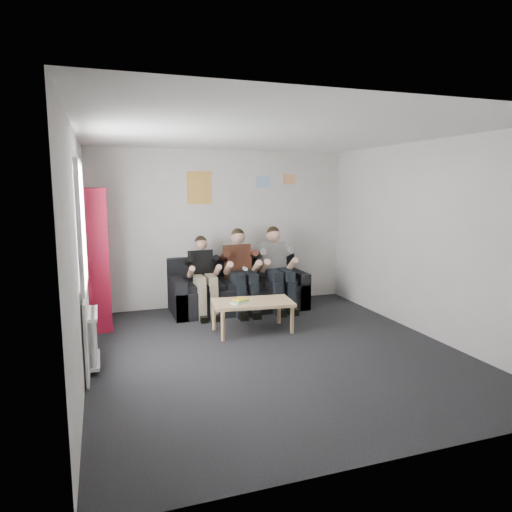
% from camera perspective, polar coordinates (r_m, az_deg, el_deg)
% --- Properties ---
extents(room_shell, '(5.00, 5.00, 5.00)m').
position_cam_1_polar(room_shell, '(5.63, 2.27, 1.29)').
color(room_shell, black).
rests_on(room_shell, ground).
extents(sofa, '(2.26, 0.93, 0.87)m').
position_cam_1_polar(sofa, '(7.79, -2.28, -4.35)').
color(sofa, black).
rests_on(sofa, ground).
extents(bookshelf, '(0.31, 0.92, 2.05)m').
position_cam_1_polar(bookshelf, '(7.17, -19.09, -0.18)').
color(bookshelf, maroon).
rests_on(bookshelf, ground).
extents(coffee_table, '(1.13, 0.62, 0.45)m').
position_cam_1_polar(coffee_table, '(6.56, -0.43, -6.12)').
color(coffee_table, tan).
rests_on(coffee_table, ground).
extents(game_cases, '(0.26, 0.23, 0.05)m').
position_cam_1_polar(game_cases, '(6.46, -2.08, -5.62)').
color(game_cases, white).
rests_on(game_cases, coffee_table).
extents(person_left, '(0.37, 0.80, 1.28)m').
position_cam_1_polar(person_left, '(7.38, -6.56, -2.50)').
color(person_left, black).
rests_on(person_left, sofa).
extents(person_middle, '(0.42, 0.91, 1.38)m').
position_cam_1_polar(person_middle, '(7.52, -1.85, -1.93)').
color(person_middle, '#51281B').
rests_on(person_middle, sofa).
extents(person_right, '(0.43, 0.92, 1.40)m').
position_cam_1_polar(person_right, '(7.72, 2.63, -1.61)').
color(person_right, silver).
rests_on(person_right, sofa).
extents(radiator, '(0.10, 0.64, 0.60)m').
position_cam_1_polar(radiator, '(5.67, -19.59, -9.52)').
color(radiator, white).
rests_on(radiator, ground).
extents(window, '(0.05, 1.30, 2.36)m').
position_cam_1_polar(window, '(5.51, -20.72, -2.82)').
color(window, white).
rests_on(window, room_shell).
extents(poster_large, '(0.42, 0.01, 0.55)m').
position_cam_1_polar(poster_large, '(7.86, -7.09, 8.47)').
color(poster_large, '#DED34E').
rests_on(poster_large, room_shell).
extents(poster_blue, '(0.25, 0.01, 0.20)m').
position_cam_1_polar(poster_blue, '(8.17, 0.92, 9.24)').
color(poster_blue, '#419BDE').
rests_on(poster_blue, room_shell).
extents(poster_pink, '(0.22, 0.01, 0.18)m').
position_cam_1_polar(poster_pink, '(8.36, 4.19, 9.55)').
color(poster_pink, '#CA3F72').
rests_on(poster_pink, room_shell).
extents(poster_sign, '(0.20, 0.01, 0.14)m').
position_cam_1_polar(poster_sign, '(7.76, -11.52, 9.83)').
color(poster_sign, silver).
rests_on(poster_sign, room_shell).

